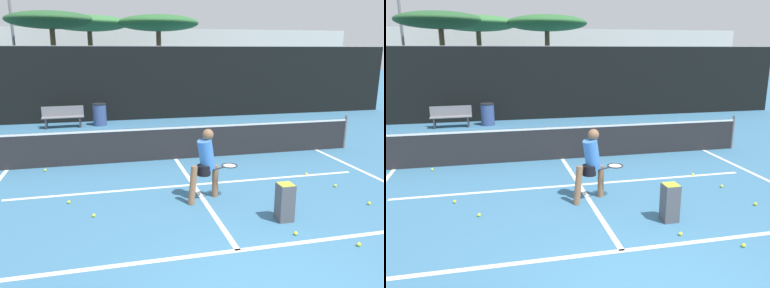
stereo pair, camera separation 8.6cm
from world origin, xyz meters
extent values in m
cube|color=white|center=(0.00, 1.28, 0.00)|extent=(11.00, 0.10, 0.01)
cube|color=white|center=(0.00, 4.32, 0.00)|extent=(8.25, 0.10, 0.01)
cube|color=white|center=(0.00, 3.90, 0.00)|extent=(0.10, 5.23, 0.01)
cube|color=white|center=(4.51, 3.90, 0.00)|extent=(0.10, 6.23, 0.01)
cylinder|color=slate|center=(5.50, 6.52, 0.53)|extent=(0.09, 0.09, 1.07)
cube|color=#232326|center=(0.00, 6.52, 0.47)|extent=(11.00, 0.02, 0.95)
cube|color=white|center=(0.00, 6.52, 0.92)|extent=(11.00, 0.03, 0.06)
cube|color=black|center=(0.00, 13.16, 1.60)|extent=(24.00, 0.06, 3.20)
cylinder|color=slate|center=(0.00, 13.16, 3.22)|extent=(24.00, 0.04, 0.04)
cylinder|color=#8C6042|center=(0.29, 3.53, 0.35)|extent=(0.13, 0.13, 0.69)
cylinder|color=#8C6042|center=(-0.27, 3.25, 0.40)|extent=(0.26, 0.22, 0.80)
cylinder|color=black|center=(0.00, 3.39, 0.66)|extent=(0.28, 0.28, 0.21)
cylinder|color=#3F7ACC|center=(0.06, 3.41, 0.97)|extent=(0.41, 0.35, 0.70)
sphere|color=#8C6042|center=(0.09, 3.43, 1.39)|extent=(0.23, 0.23, 0.23)
cylinder|color=#262628|center=(0.28, 3.27, 0.71)|extent=(0.28, 0.16, 0.03)
torus|color=#262628|center=(0.56, 3.41, 0.71)|extent=(0.46, 0.46, 0.02)
cylinder|color=beige|center=(0.56, 3.41, 0.71)|extent=(0.35, 0.35, 0.01)
sphere|color=#D1E033|center=(3.21, 2.37, 0.03)|extent=(0.07, 0.07, 0.07)
sphere|color=#D1E033|center=(3.14, 3.43, 0.03)|extent=(0.07, 0.07, 0.07)
sphere|color=#D1E033|center=(1.93, 0.97, 0.03)|extent=(0.07, 0.07, 0.07)
sphere|color=#D1E033|center=(-3.51, 6.18, 0.03)|extent=(0.07, 0.07, 0.07)
sphere|color=#D1E033|center=(1.13, 1.54, 0.03)|extent=(0.07, 0.07, 0.07)
sphere|color=#D1E033|center=(2.93, 4.34, 0.03)|extent=(0.07, 0.07, 0.07)
sphere|color=#D1E033|center=(-2.74, 3.83, 0.03)|extent=(0.07, 0.07, 0.07)
sphere|color=#D1E033|center=(-2.23, 3.06, 0.03)|extent=(0.07, 0.07, 0.07)
cube|color=#4C4C51|center=(1.20, 2.12, 0.35)|extent=(0.28, 0.28, 0.70)
cube|color=#D1E033|center=(1.20, 2.12, 0.68)|extent=(0.25, 0.25, 0.06)
cube|color=slate|center=(-3.57, 11.94, 0.44)|extent=(1.63, 0.44, 0.04)
cube|color=slate|center=(-3.58, 12.12, 0.65)|extent=(1.62, 0.12, 0.42)
cube|color=#333338|center=(-4.22, 11.91, 0.22)|extent=(0.06, 0.32, 0.44)
cube|color=#333338|center=(-2.92, 11.97, 0.22)|extent=(0.06, 0.32, 0.44)
cylinder|color=#384C7F|center=(-2.14, 12.15, 0.44)|extent=(0.54, 0.54, 0.88)
cylinder|color=black|center=(-2.14, 12.15, 0.90)|extent=(0.57, 0.57, 0.04)
cube|color=black|center=(-4.67, 15.93, 0.46)|extent=(1.87, 4.26, 0.92)
cube|color=#1E2328|center=(-4.67, 15.72, 1.22)|extent=(1.57, 2.56, 0.61)
cylinder|color=black|center=(-3.83, 17.30, 0.30)|extent=(0.18, 0.60, 0.60)
cylinder|color=black|center=(-3.83, 14.57, 0.30)|extent=(0.18, 0.60, 0.60)
cylinder|color=slate|center=(-6.75, 20.06, 4.11)|extent=(0.16, 0.16, 8.22)
cylinder|color=brown|center=(-4.44, 18.42, 2.13)|extent=(0.28, 0.28, 4.26)
ellipsoid|color=#28562D|center=(-4.44, 18.42, 4.61)|extent=(4.69, 4.69, 0.90)
cylinder|color=brown|center=(-2.53, 19.79, 2.11)|extent=(0.28, 0.28, 4.21)
ellipsoid|color=#38753D|center=(-2.53, 19.79, 4.56)|extent=(4.64, 4.64, 0.90)
cylinder|color=brown|center=(1.35, 18.64, 2.11)|extent=(0.28, 0.28, 4.21)
ellipsoid|color=#2D6633|center=(1.35, 18.64, 4.56)|extent=(4.63, 4.63, 0.90)
cube|color=beige|center=(0.00, 26.41, 2.32)|extent=(36.00, 2.40, 4.63)
camera|label=1|loc=(-1.91, -3.69, 3.05)|focal=35.00mm
camera|label=2|loc=(-1.83, -3.71, 3.05)|focal=35.00mm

